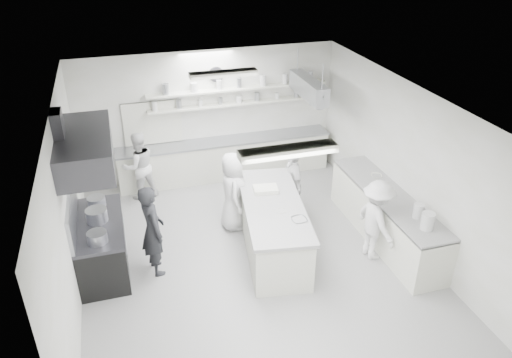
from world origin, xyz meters
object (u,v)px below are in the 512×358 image
object	(u,v)px
stove	(102,246)
right_counter	(386,217)
back_counter	(226,159)
prep_island	(273,228)
cook_stove	(153,230)
cook_back	(139,166)

from	to	relation	value
stove	right_counter	xyz separation A→B (m)	(5.25, -0.60, 0.02)
stove	right_counter	world-z (taller)	right_counter
back_counter	right_counter	world-z (taller)	right_counter
stove	prep_island	size ratio (longest dim) A/B	0.69
back_counter	prep_island	xyz separation A→B (m)	(0.14, -3.15, 0.02)
stove	cook_stove	xyz separation A→B (m)	(0.88, -0.34, 0.39)
prep_island	stove	bearing A→B (deg)	-177.62
cook_back	back_counter	bearing A→B (deg)	175.10
right_counter	cook_back	size ratio (longest dim) A/B	2.14
prep_island	cook_back	bearing A→B (deg)	137.71
right_counter	cook_stove	world-z (taller)	cook_stove
cook_stove	right_counter	bearing A→B (deg)	-104.63
cook_stove	prep_island	bearing A→B (deg)	-101.46
right_counter	prep_island	xyz separation A→B (m)	(-2.21, 0.25, 0.01)
right_counter	cook_back	world-z (taller)	cook_back
stove	cook_stove	distance (m)	1.02
right_counter	prep_island	size ratio (longest dim) A/B	1.26
right_counter	prep_island	bearing A→B (deg)	173.50
cook_stove	cook_back	distance (m)	2.70
back_counter	prep_island	distance (m)	3.15
cook_back	prep_island	bearing A→B (deg)	111.72
back_counter	cook_back	size ratio (longest dim) A/B	3.24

